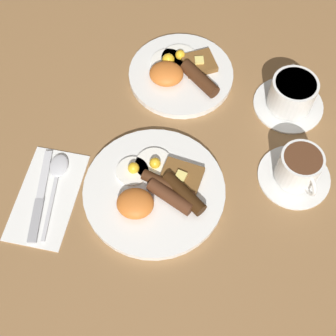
# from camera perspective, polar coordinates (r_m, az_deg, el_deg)

# --- Properties ---
(ground_plane) EXTENTS (3.00, 3.00, 0.00)m
(ground_plane) POSITION_cam_1_polar(r_m,az_deg,el_deg) (0.93, -1.69, -2.99)
(ground_plane) COLOR olive
(breakfast_plate_near) EXTENTS (0.28, 0.28, 0.05)m
(breakfast_plate_near) POSITION_cam_1_polar(r_m,az_deg,el_deg) (0.92, -1.51, -2.72)
(breakfast_plate_near) COLOR white
(breakfast_plate_near) RESTS_ON ground_plane
(breakfast_plate_far) EXTENTS (0.24, 0.24, 0.05)m
(breakfast_plate_far) POSITION_cam_1_polar(r_m,az_deg,el_deg) (1.08, 1.54, 11.53)
(breakfast_plate_far) COLOR white
(breakfast_plate_far) RESTS_ON ground_plane
(teacup_near) EXTENTS (0.15, 0.15, 0.08)m
(teacup_near) POSITION_cam_1_polar(r_m,az_deg,el_deg) (0.95, 15.56, -0.18)
(teacup_near) COLOR white
(teacup_near) RESTS_ON ground_plane
(teacup_far) EXTENTS (0.15, 0.15, 0.08)m
(teacup_far) POSITION_cam_1_polar(r_m,az_deg,el_deg) (1.05, 14.83, 8.58)
(teacup_far) COLOR white
(teacup_far) RESTS_ON ground_plane
(napkin) EXTENTS (0.13, 0.22, 0.01)m
(napkin) POSITION_cam_1_polar(r_m,az_deg,el_deg) (0.95, -14.52, -3.36)
(napkin) COLOR white
(napkin) RESTS_ON ground_plane
(knife) EXTENTS (0.04, 0.20, 0.01)m
(knife) POSITION_cam_1_polar(r_m,az_deg,el_deg) (0.95, -15.38, -3.78)
(knife) COLOR silver
(knife) RESTS_ON napkin
(spoon) EXTENTS (0.04, 0.19, 0.01)m
(spoon) POSITION_cam_1_polar(r_m,az_deg,el_deg) (0.97, -13.37, -0.67)
(spoon) COLOR silver
(spoon) RESTS_ON napkin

